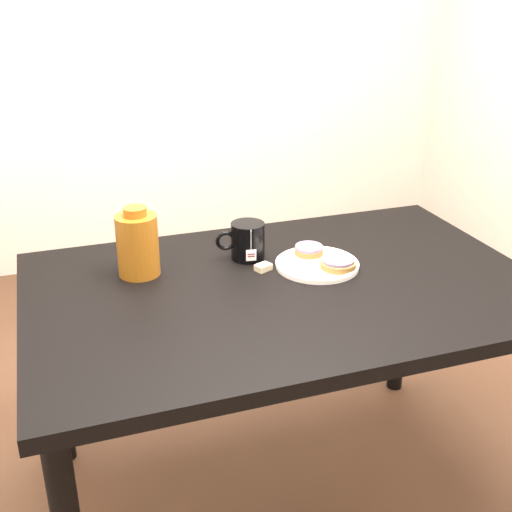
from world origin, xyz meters
The scene contains 9 objects.
ground_plane centered at (0.00, 0.00, 0.00)m, with size 4.00×4.00×0.00m, color brown.
wall_back centered at (0.00, 2.00, 1.35)m, with size 3.50×0.02×2.70m, color beige.
table centered at (0.00, 0.00, 0.67)m, with size 1.40×0.90×0.75m.
plate centered at (0.13, 0.07, 0.76)m, with size 0.24×0.24×0.02m.
bagel_back centered at (0.13, 0.14, 0.78)m, with size 0.11×0.11×0.03m.
bagel_front centered at (0.17, 0.02, 0.78)m, with size 0.14×0.14×0.03m.
mug centered at (-0.05, 0.20, 0.81)m, with size 0.15×0.11×0.11m.
teabag_pouch centered at (-0.03, 0.10, 0.76)m, with size 0.04×0.03×0.02m, color #C6B793.
bagel_package centered at (-0.37, 0.19, 0.84)m, with size 0.14×0.14×0.20m.
Camera 1 is at (-0.59, -1.47, 1.53)m, focal length 45.00 mm.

